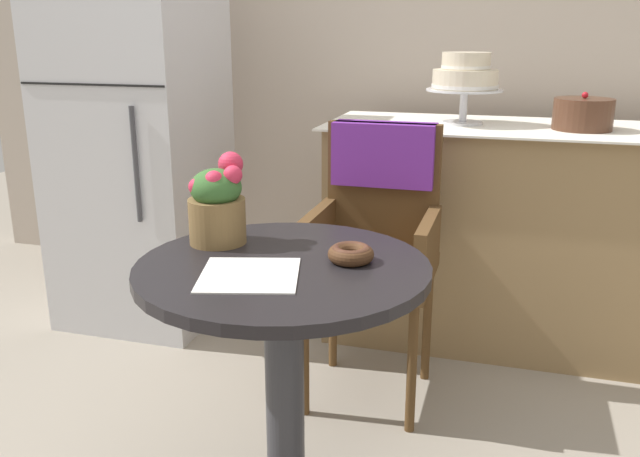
% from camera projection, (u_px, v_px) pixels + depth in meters
% --- Properties ---
extents(back_wall, '(4.80, 0.10, 2.70)m').
position_uv_depth(back_wall, '(412.00, 10.00, 3.15)').
color(back_wall, '#B2A393').
rests_on(back_wall, ground).
extents(cafe_table, '(0.72, 0.72, 0.72)m').
position_uv_depth(cafe_table, '(284.00, 343.00, 1.69)').
color(cafe_table, black).
rests_on(cafe_table, ground).
extents(wicker_chair, '(0.42, 0.45, 0.95)m').
position_uv_depth(wicker_chair, '(377.00, 217.00, 2.33)').
color(wicker_chair, brown).
rests_on(wicker_chair, ground).
extents(paper_napkin, '(0.28, 0.28, 0.00)m').
position_uv_depth(paper_napkin, '(249.00, 275.00, 1.55)').
color(paper_napkin, white).
rests_on(paper_napkin, cafe_table).
extents(donut_front, '(0.11, 0.11, 0.04)m').
position_uv_depth(donut_front, '(351.00, 253.00, 1.63)').
color(donut_front, '#4C2D19').
rests_on(donut_front, cafe_table).
extents(flower_vase, '(0.15, 0.15, 0.24)m').
position_uv_depth(flower_vase, '(217.00, 203.00, 1.76)').
color(flower_vase, brown).
rests_on(flower_vase, cafe_table).
extents(display_counter, '(1.56, 0.62, 0.90)m').
position_uv_depth(display_counter, '(516.00, 235.00, 2.75)').
color(display_counter, '#93754C').
rests_on(display_counter, ground).
extents(tiered_cake_stand, '(0.30, 0.30, 0.28)m').
position_uv_depth(tiered_cake_stand, '(465.00, 77.00, 2.63)').
color(tiered_cake_stand, silver).
rests_on(tiered_cake_stand, display_counter).
extents(round_layer_cake, '(0.22, 0.22, 0.14)m').
position_uv_depth(round_layer_cake, '(583.00, 114.00, 2.52)').
color(round_layer_cake, '#4C2D1E').
rests_on(round_layer_cake, display_counter).
extents(refrigerator, '(0.64, 0.63, 1.70)m').
position_uv_depth(refrigerator, '(137.00, 130.00, 2.88)').
color(refrigerator, silver).
rests_on(refrigerator, ground).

